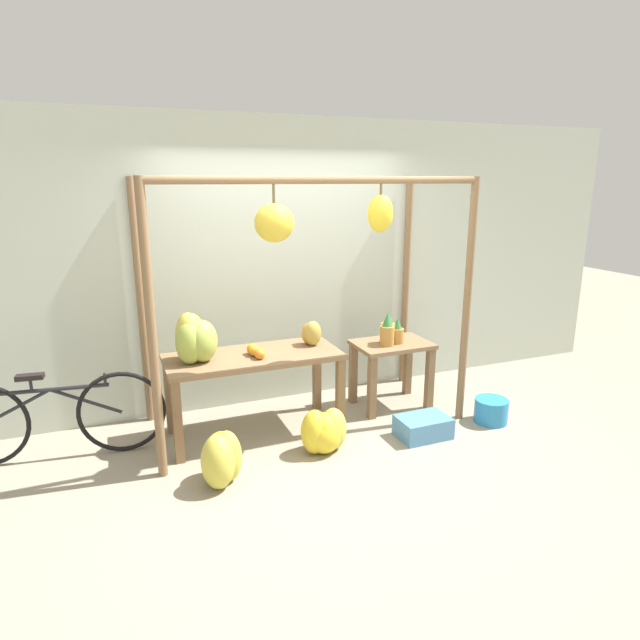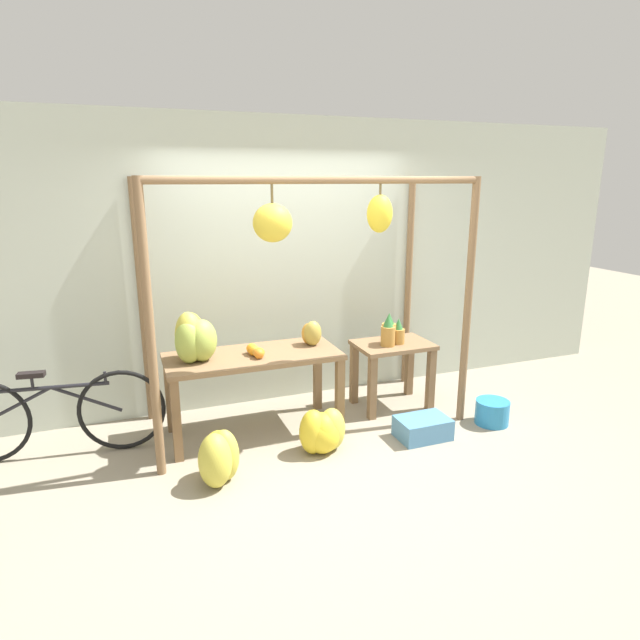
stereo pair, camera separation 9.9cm
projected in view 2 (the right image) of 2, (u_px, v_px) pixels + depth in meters
ground_plane at (337, 456)px, 4.41m from camera, size 20.00×20.00×0.00m
shop_wall_back at (284, 264)px, 5.31m from camera, size 8.00×0.08×2.80m
stall_awning at (309, 261)px, 4.45m from camera, size 2.81×1.24×2.24m
display_table_main at (253, 366)px, 4.68m from camera, size 1.51×0.67×0.74m
display_table_side at (392, 359)px, 5.27m from camera, size 0.74×0.51×0.66m
banana_pile_on_table at (193, 339)px, 4.44m from camera, size 0.43×0.43×0.42m
orange_pile at (256, 351)px, 4.59m from camera, size 0.13×0.24×0.09m
pineapple_cluster at (391, 332)px, 5.15m from camera, size 0.26×0.20×0.31m
banana_pile_ground_left at (219, 457)px, 3.98m from camera, size 0.37×0.42×0.42m
banana_pile_ground_right at (322, 432)px, 4.44m from camera, size 0.51×0.35×0.38m
fruit_crate_white at (423, 428)px, 4.70m from camera, size 0.45×0.31×0.19m
blue_bucket at (492, 412)px, 4.97m from camera, size 0.31×0.31×0.23m
parked_bicycle at (54, 415)px, 4.32m from camera, size 1.73×0.26×0.74m
papaya_pile at (311, 333)px, 4.89m from camera, size 0.19×0.21×0.23m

